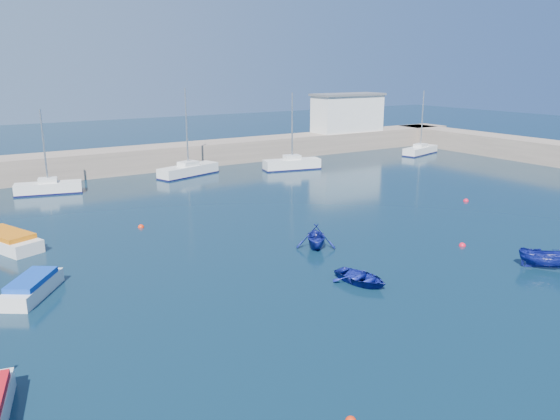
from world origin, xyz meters
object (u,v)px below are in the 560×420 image
sailboat_8 (420,150)px  dinghy_center (361,278)px  motorboat_2 (7,240)px  dinghy_left (316,236)px  sailboat_5 (48,188)px  motorboat_1 (32,287)px  harbor_office (347,114)px  dinghy_right (547,259)px  sailboat_7 (292,164)px  sailboat_6 (188,170)px

sailboat_8 → dinghy_center: size_ratio=2.66×
motorboat_2 → dinghy_left: (17.05, -10.75, 0.25)m
sailboat_5 → motorboat_1: size_ratio=1.80×
sailboat_5 → motorboat_2: bearing=174.5°
motorboat_1 → motorboat_2: 9.21m
motorboat_1 → sailboat_8: bearing=58.0°
harbor_office → dinghy_right: (-20.27, -43.48, -4.49)m
motorboat_1 → motorboat_2: bearing=125.2°
sailboat_7 → dinghy_center: (-15.73, -30.56, -0.34)m
sailboat_7 → sailboat_8: size_ratio=1.03×
dinghy_center → motorboat_2: bearing=120.3°
harbor_office → sailboat_8: bearing=-56.3°
sailboat_7 → dinghy_left: sailboat_7 is taller
sailboat_8 → dinghy_right: bearing=127.2°
sailboat_7 → dinghy_left: 28.17m
sailboat_7 → dinghy_right: (-5.07, -34.65, -0.06)m
harbor_office → dinghy_center: 50.32m
sailboat_5 → dinghy_center: 33.93m
sailboat_5 → sailboat_8: bearing=-78.5°
sailboat_5 → sailboat_6: 14.53m
sailboat_6 → sailboat_8: 32.64m
sailboat_6 → motorboat_1: sailboat_6 is taller
harbor_office → dinghy_left: (-29.44, -33.14, -4.32)m
dinghy_center → dinghy_right: 11.42m
motorboat_1 → harbor_office: bearing=68.6°
dinghy_right → harbor_office: bearing=23.7°
harbor_office → dinghy_center: (-30.93, -39.40, -4.77)m
harbor_office → sailboat_7: size_ratio=1.15×
motorboat_1 → dinghy_left: dinghy_left is taller
sailboat_5 → dinghy_center: (10.30, -32.32, -0.27)m
motorboat_2 → sailboat_8: bearing=-8.0°
sailboat_6 → dinghy_right: bearing=171.1°
sailboat_5 → sailboat_8: (47.01, -1.58, -0.03)m
dinghy_left → sailboat_6: bearing=117.5°
sailboat_7 → dinghy_center: size_ratio=2.74×
motorboat_1 → motorboat_2: size_ratio=0.75×
sailboat_8 → sailboat_6: bearing=69.2°
sailboat_6 → sailboat_7: (11.55, -2.91, 0.04)m
sailboat_7 → dinghy_center: sailboat_7 is taller
sailboat_6 → dinghy_left: sailboat_6 is taller
sailboat_7 → sailboat_6: bearing=88.0°
dinghy_left → dinghy_right: (9.17, -10.34, -0.17)m
harbor_office → motorboat_1: size_ratio=2.30×
harbor_office → dinghy_left: bearing=-131.6°
harbor_office → sailboat_6: size_ratio=1.07×
harbor_office → motorboat_1: harbor_office is taller
harbor_office → motorboat_2: size_ratio=1.72×
harbor_office → sailboat_7: sailboat_7 is taller
harbor_office → dinghy_left: size_ratio=3.36×
sailboat_5 → dinghy_right: 42.01m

